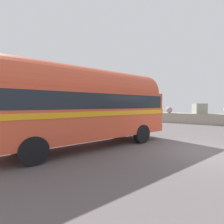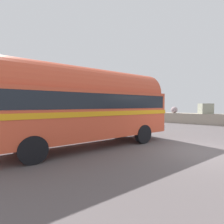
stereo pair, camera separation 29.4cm
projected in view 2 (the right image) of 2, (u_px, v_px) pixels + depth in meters
The scene contains 3 objects.
ground at pixel (203, 153), 6.97m from camera, with size 32.00×26.00×0.02m.
breakwater at pixel (223, 118), 16.38m from camera, with size 31.36×2.40×2.48m.
vintage_coach at pixel (88, 104), 7.91m from camera, with size 4.80×8.91×3.70m.
Camera 2 is at (1.19, -7.77, 1.98)m, focal length 26.85 mm.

